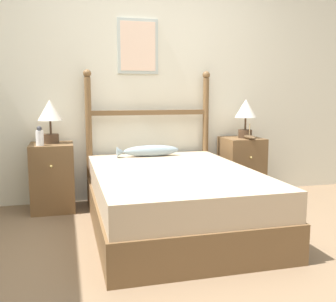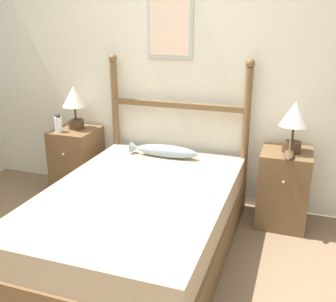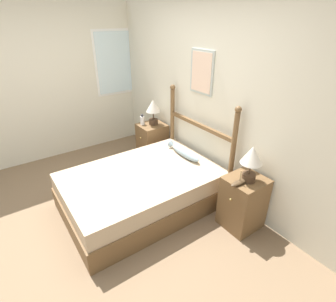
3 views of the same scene
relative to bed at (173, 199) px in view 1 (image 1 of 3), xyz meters
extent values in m
plane|color=#7A6047|center=(-0.03, -0.67, -0.25)|extent=(16.00, 16.00, 0.00)
cube|color=beige|center=(-0.03, 1.06, 1.03)|extent=(6.40, 0.06, 2.55)
cube|color=#ADB7B2|center=(-0.10, 1.02, 1.37)|extent=(0.43, 0.02, 0.56)
cube|color=beige|center=(-0.10, 1.01, 1.37)|extent=(0.37, 0.01, 0.50)
cube|color=brown|center=(0.00, 0.00, -0.11)|extent=(1.32, 1.94, 0.28)
cube|color=tan|center=(0.00, 0.00, 0.14)|extent=(1.28, 1.90, 0.22)
cylinder|color=brown|center=(-0.63, 0.94, 0.40)|extent=(0.06, 0.06, 1.29)
sphere|color=brown|center=(-0.63, 0.94, 1.08)|extent=(0.08, 0.08, 0.08)
cylinder|color=brown|center=(0.63, 0.94, 0.40)|extent=(0.06, 0.06, 1.29)
sphere|color=brown|center=(0.63, 0.94, 1.08)|extent=(0.08, 0.08, 0.08)
cube|color=brown|center=(0.00, 0.94, 0.68)|extent=(1.26, 0.04, 0.05)
cube|color=brown|center=(-1.00, 0.78, 0.08)|extent=(0.40, 0.43, 0.65)
sphere|color=tan|center=(-1.00, 0.56, 0.22)|extent=(0.02, 0.02, 0.02)
cube|color=brown|center=(1.00, 0.78, 0.08)|extent=(0.40, 0.43, 0.65)
sphere|color=tan|center=(1.00, 0.56, 0.22)|extent=(0.02, 0.02, 0.02)
cylinder|color=#422D1E|center=(-1.00, 0.82, 0.45)|extent=(0.15, 0.15, 0.09)
cylinder|color=#422D1E|center=(-1.00, 0.82, 0.56)|extent=(0.02, 0.02, 0.13)
cone|color=beige|center=(-1.00, 0.82, 0.73)|extent=(0.23, 0.23, 0.20)
cylinder|color=#422D1E|center=(1.02, 0.77, 0.45)|extent=(0.15, 0.15, 0.09)
cylinder|color=#422D1E|center=(1.02, 0.77, 0.56)|extent=(0.02, 0.02, 0.13)
cone|color=beige|center=(1.02, 0.77, 0.73)|extent=(0.23, 0.23, 0.20)
cylinder|color=white|center=(-1.09, 0.66, 0.48)|extent=(0.07, 0.07, 0.14)
sphere|color=#333338|center=(-1.09, 0.66, 0.56)|extent=(0.05, 0.05, 0.05)
ellipsoid|color=#4C3823|center=(1.01, 0.65, 0.43)|extent=(0.08, 0.26, 0.04)
cylinder|color=#997F56|center=(1.01, 0.65, 0.51)|extent=(0.01, 0.01, 0.12)
ellipsoid|color=#8499A3|center=(-0.03, 0.73, 0.31)|extent=(0.57, 0.12, 0.11)
cone|color=#8499A3|center=(-0.34, 0.73, 0.31)|extent=(0.07, 0.10, 0.10)
camera|label=1|loc=(-0.86, -3.11, 0.88)|focal=42.00mm
camera|label=2|loc=(1.06, -2.40, 1.46)|focal=42.00mm
camera|label=3|loc=(2.49, -1.33, 2.02)|focal=28.00mm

